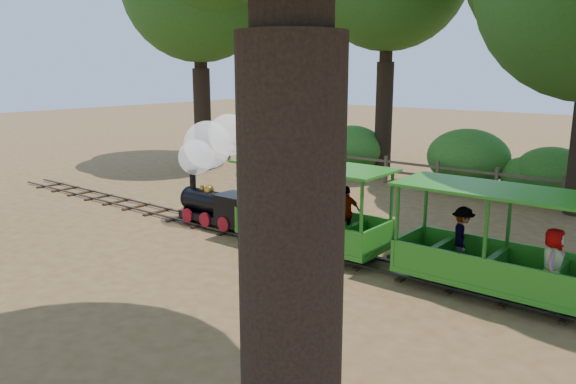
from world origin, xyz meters
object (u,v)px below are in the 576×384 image
Objects in this scene: locomotive at (215,162)px; carriage_front at (310,216)px; carriage_rear at (496,255)px; fence at (411,170)px.

carriage_front is at bearing -1.43° from locomotive.
locomotive is at bearing 179.45° from carriage_rear.
carriage_rear is at bearing -54.56° from fence.
locomotive is 0.83× the size of carriage_rear.
carriage_front reaches higher than fence.
carriage_rear is at bearing -0.55° from locomotive.
locomotive is 3.27m from carriage_front.
fence is (1.65, 7.92, -1.15)m from locomotive.
locomotive is 0.17× the size of fence.
locomotive is 7.40m from carriage_rear.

